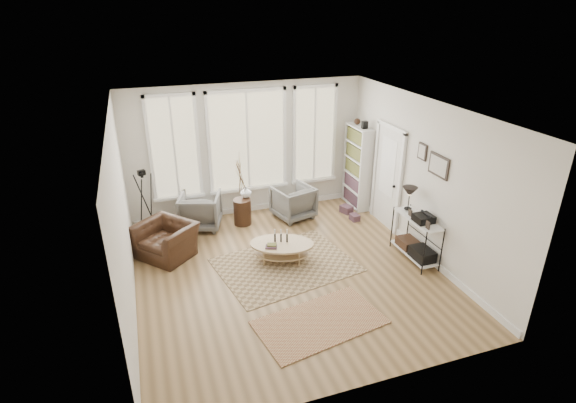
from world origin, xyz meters
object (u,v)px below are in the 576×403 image
object	(u,v)px
bookcase	(358,167)
low_shelf	(416,234)
armchair_right	(293,202)
accent_chair	(166,240)
coffee_table	(281,247)
side_table	(241,191)
armchair_left	(200,211)

from	to	relation	value
bookcase	low_shelf	xyz separation A→B (m)	(-0.06, -2.52, -0.44)
armchair_right	accent_chair	size ratio (longest dim) A/B	0.81
coffee_table	side_table	world-z (taller)	side_table
armchair_right	side_table	bearing A→B (deg)	-17.47
accent_chair	low_shelf	bearing A→B (deg)	28.39
armchair_left	armchair_right	xyz separation A→B (m)	(2.01, -0.18, -0.01)
armchair_left	accent_chair	world-z (taller)	armchair_left
coffee_table	armchair_left	bearing A→B (deg)	122.78
armchair_right	bookcase	bearing A→B (deg)	169.47
low_shelf	side_table	bearing A→B (deg)	138.02
bookcase	armchair_right	size ratio (longest dim) A/B	2.55
side_table	armchair_left	bearing A→B (deg)	170.74
low_shelf	armchair_left	bearing A→B (deg)	144.24
low_shelf	coffee_table	xyz separation A→B (m)	(-2.37, 0.71, -0.22)
low_shelf	side_table	world-z (taller)	side_table
armchair_left	accent_chair	xyz separation A→B (m)	(-0.79, -0.97, -0.06)
low_shelf	armchair_left	world-z (taller)	low_shelf
low_shelf	side_table	distance (m)	3.63
coffee_table	accent_chair	size ratio (longest dim) A/B	1.35
coffee_table	accent_chair	world-z (taller)	accent_chair
coffee_table	accent_chair	bearing A→B (deg)	155.92
coffee_table	armchair_left	size ratio (longest dim) A/B	1.62
armchair_right	low_shelf	bearing A→B (deg)	107.67
side_table	accent_chair	distance (m)	1.91
bookcase	armchair_left	size ratio (longest dim) A/B	2.46
coffee_table	side_table	bearing A→B (deg)	100.75
side_table	accent_chair	size ratio (longest dim) A/B	1.58
low_shelf	armchair_right	world-z (taller)	low_shelf
low_shelf	armchair_right	size ratio (longest dim) A/B	1.62
armchair_left	side_table	bearing A→B (deg)	-171.17
armchair_left	armchair_right	distance (m)	2.02
accent_chair	side_table	bearing A→B (deg)	74.92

